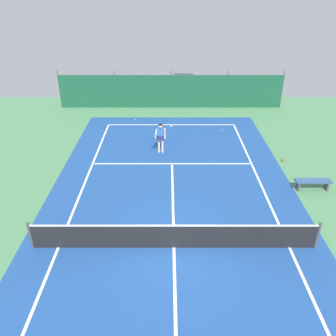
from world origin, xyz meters
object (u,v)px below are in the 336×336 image
object	(u,v)px
tennis_ball_midcourt	(222,130)
courtside_bench	(312,182)
tennis_net	(173,236)
tennis_ball_near_player	(135,120)
parked_car	(182,87)
water_bottle	(283,160)
tennis_player	(160,136)

from	to	relation	value
tennis_ball_midcourt	courtside_bench	xyz separation A→B (m)	(3.10, -7.01, 0.34)
tennis_net	tennis_ball_midcourt	xyz separation A→B (m)	(3.21, 10.91, -0.48)
tennis_ball_near_player	parked_car	size ratio (longest dim) A/B	0.02
tennis_net	water_bottle	distance (m)	8.82
tennis_player	tennis_ball_midcourt	xyz separation A→B (m)	(3.83, 3.12, -0.93)
tennis_player	tennis_ball_midcourt	bearing A→B (deg)	-129.93
tennis_ball_near_player	parked_car	distance (m)	6.37
tennis_net	water_bottle	world-z (taller)	tennis_net
tennis_net	courtside_bench	size ratio (longest dim) A/B	6.33
tennis_net	tennis_player	xyz separation A→B (m)	(-0.62, 7.79, 0.45)
tennis_ball_near_player	courtside_bench	world-z (taller)	courtside_bench
tennis_player	tennis_ball_near_player	world-z (taller)	tennis_player
tennis_ball_near_player	parked_car	xyz separation A→B (m)	(3.41, 5.33, 0.81)
water_bottle	tennis_net	bearing A→B (deg)	-131.19
parked_car	courtside_bench	world-z (taller)	parked_car
tennis_net	tennis_ball_midcourt	world-z (taller)	tennis_net
tennis_net	tennis_ball_near_player	xyz separation A→B (m)	(-2.43, 12.79, -0.48)
tennis_ball_near_player	water_bottle	distance (m)	10.28
tennis_ball_near_player	water_bottle	xyz separation A→B (m)	(8.23, -6.16, 0.09)
parked_car	water_bottle	distance (m)	12.48
tennis_net	parked_car	size ratio (longest dim) A/B	2.31
tennis_ball_near_player	courtside_bench	distance (m)	12.47
parked_car	tennis_player	bearing A→B (deg)	88.13
tennis_net	tennis_ball_near_player	distance (m)	13.03
tennis_net	tennis_ball_midcourt	bearing A→B (deg)	73.60
tennis_player	tennis_ball_midcourt	size ratio (longest dim) A/B	24.85
water_bottle	courtside_bench	bearing A→B (deg)	-79.42
tennis_ball_near_player	tennis_ball_midcourt	size ratio (longest dim) A/B	1.00
courtside_bench	water_bottle	distance (m)	2.78
tennis_ball_near_player	tennis_net	bearing A→B (deg)	-79.24
tennis_net	tennis_player	size ratio (longest dim) A/B	6.17
tennis_player	tennis_ball_near_player	distance (m)	5.40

